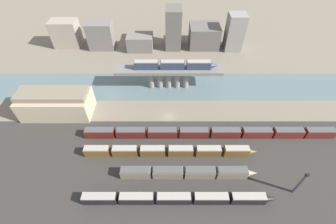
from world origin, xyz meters
TOP-DOWN VIEW (x-y plane):
  - ground_plane at (0.00, 0.00)m, footprint 400.00×400.00m
  - railbed_yard at (0.00, -24.00)m, footprint 280.00×42.00m
  - river_water at (0.00, 20.96)m, footprint 320.00×21.26m
  - bridge at (0.00, 20.96)m, footprint 51.17×7.48m
  - train_on_bridge at (3.11, 20.96)m, footprint 39.51×2.88m
  - train_yard_near at (2.88, -37.57)m, footprint 61.92×2.71m
  - train_yard_mid at (6.41, -28.58)m, footprint 47.23×2.96m
  - train_yard_far at (0.31, -19.72)m, footprint 64.39×2.76m
  - train_yard_outer at (17.82, -10.95)m, footprint 103.66×3.06m
  - warehouse_building at (-48.40, 2.50)m, footprint 29.50×13.13m
  - signal_tower at (41.27, -34.48)m, footprint 1.00×0.85m
  - city_block_far_left at (-62.38, 62.05)m, footprint 15.77×10.14m
  - city_block_left at (-40.53, 59.05)m, footprint 14.87×9.17m
  - city_block_center at (-17.13, 57.71)m, footprint 15.40×11.23m
  - city_block_right at (2.92, 60.64)m, footprint 9.24×12.69m
  - city_block_far_right at (21.94, 61.87)m, footprint 17.86×15.32m
  - city_block_tall at (38.99, 57.99)m, footprint 9.83×9.61m

SIDE VIEW (x-z plane):
  - ground_plane at x=0.00m, z-range 0.00..0.00m
  - river_water at x=0.00m, z-range 0.00..0.01m
  - railbed_yard at x=0.00m, z-range 0.00..0.01m
  - train_yard_near at x=2.88m, z-range -0.03..3.73m
  - train_yard_outer at x=17.82m, z-range -0.03..4.02m
  - train_yard_far at x=0.31m, z-range -0.03..4.04m
  - train_yard_mid at x=6.41m, z-range -0.04..4.10m
  - city_block_center at x=-17.13m, z-range 0.00..9.01m
  - warehouse_building at x=-48.40m, z-range -0.29..11.57m
  - signal_tower at x=41.27m, z-range -0.02..11.66m
  - city_block_far_right at x=21.94m, z-range 0.00..12.82m
  - bridge at x=0.00m, z-range 2.27..12.93m
  - city_block_far_left at x=-62.38m, z-range 0.00..15.80m
  - city_block_left at x=-40.53m, z-range 0.00..15.87m
  - city_block_tall at x=38.99m, z-range 0.00..21.23m
  - city_block_right at x=2.92m, z-range 0.00..23.68m
  - train_on_bridge at x=3.11m, z-range 10.62..14.73m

